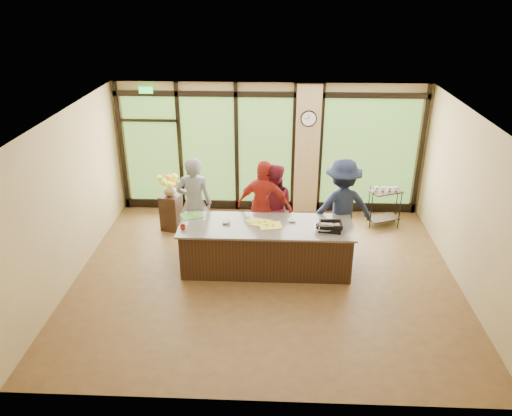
# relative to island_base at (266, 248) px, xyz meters

# --- Properties ---
(floor) EXTENTS (7.00, 7.00, 0.00)m
(floor) POSITION_rel_island_base_xyz_m (0.00, -0.30, -0.44)
(floor) COLOR brown
(floor) RESTS_ON ground
(ceiling) EXTENTS (7.00, 7.00, 0.00)m
(ceiling) POSITION_rel_island_base_xyz_m (0.00, -0.30, 2.56)
(ceiling) COLOR white
(ceiling) RESTS_ON back_wall
(back_wall) EXTENTS (7.00, 0.00, 7.00)m
(back_wall) POSITION_rel_island_base_xyz_m (0.00, 2.70, 1.06)
(back_wall) COLOR tan
(back_wall) RESTS_ON floor
(left_wall) EXTENTS (0.00, 6.00, 6.00)m
(left_wall) POSITION_rel_island_base_xyz_m (-3.50, -0.30, 1.06)
(left_wall) COLOR tan
(left_wall) RESTS_ON floor
(right_wall) EXTENTS (0.00, 6.00, 6.00)m
(right_wall) POSITION_rel_island_base_xyz_m (3.50, -0.30, 1.06)
(right_wall) COLOR tan
(right_wall) RESTS_ON floor
(window_wall) EXTENTS (6.90, 0.12, 3.00)m
(window_wall) POSITION_rel_island_base_xyz_m (0.16, 2.65, 0.95)
(window_wall) COLOR tan
(window_wall) RESTS_ON floor
(island_base) EXTENTS (3.10, 1.00, 0.88)m
(island_base) POSITION_rel_island_base_xyz_m (0.00, 0.00, 0.00)
(island_base) COLOR black
(island_base) RESTS_ON floor
(countertop) EXTENTS (3.20, 1.10, 0.04)m
(countertop) POSITION_rel_island_base_xyz_m (0.00, 0.00, 0.46)
(countertop) COLOR slate
(countertop) RESTS_ON island_base
(wall_clock) EXTENTS (0.36, 0.04, 0.36)m
(wall_clock) POSITION_rel_island_base_xyz_m (0.85, 2.57, 1.81)
(wall_clock) COLOR black
(wall_clock) RESTS_ON window_wall
(cook_left) EXTENTS (0.72, 0.48, 1.94)m
(cook_left) POSITION_rel_island_base_xyz_m (-1.45, 0.78, 0.53)
(cook_left) COLOR slate
(cook_left) RESTS_ON floor
(cook_midleft) EXTENTS (0.91, 0.72, 1.80)m
(cook_midleft) POSITION_rel_island_base_xyz_m (0.10, 0.84, 0.46)
(cook_midleft) COLOR maroon
(cook_midleft) RESTS_ON floor
(cook_midright) EXTENTS (1.20, 0.75, 1.90)m
(cook_midright) POSITION_rel_island_base_xyz_m (-0.06, 0.73, 0.51)
(cook_midright) COLOR #A52219
(cook_midright) RESTS_ON floor
(cook_right) EXTENTS (1.39, 0.98, 1.96)m
(cook_right) POSITION_rel_island_base_xyz_m (1.45, 0.72, 0.54)
(cook_right) COLOR #181F35
(cook_right) RESTS_ON floor
(roasting_pan) EXTENTS (0.45, 0.38, 0.07)m
(roasting_pan) POSITION_rel_island_base_xyz_m (1.16, -0.14, 0.52)
(roasting_pan) COLOR black
(roasting_pan) RESTS_ON countertop
(mixing_bowl) EXTENTS (0.38, 0.38, 0.08)m
(mixing_bowl) POSITION_rel_island_base_xyz_m (1.04, -0.17, 0.52)
(mixing_bowl) COLOR silver
(mixing_bowl) RESTS_ON countertop
(cutting_board_left) EXTENTS (0.49, 0.44, 0.01)m
(cutting_board_left) POSITION_rel_island_base_xyz_m (-1.44, 0.33, 0.49)
(cutting_board_left) COLOR #3F9235
(cutting_board_left) RESTS_ON countertop
(cutting_board_center) EXTENTS (0.45, 0.37, 0.01)m
(cutting_board_center) POSITION_rel_island_base_xyz_m (0.08, -0.03, 0.49)
(cutting_board_center) COLOR yellow
(cutting_board_center) RESTS_ON countertop
(cutting_board_right) EXTENTS (0.51, 0.43, 0.01)m
(cutting_board_right) POSITION_rel_island_base_xyz_m (-0.13, 0.09, 0.49)
(cutting_board_right) COLOR yellow
(cutting_board_right) RESTS_ON countertop
(prep_bowl_near) EXTENTS (0.18, 0.18, 0.05)m
(prep_bowl_near) POSITION_rel_island_base_xyz_m (-0.74, 0.04, 0.50)
(prep_bowl_near) COLOR white
(prep_bowl_near) RESTS_ON countertop
(prep_bowl_mid) EXTENTS (0.19, 0.19, 0.04)m
(prep_bowl_mid) POSITION_rel_island_base_xyz_m (-0.32, 0.08, 0.50)
(prep_bowl_mid) COLOR white
(prep_bowl_mid) RESTS_ON countertop
(prep_bowl_far) EXTENTS (0.15, 0.15, 0.04)m
(prep_bowl_far) POSITION_rel_island_base_xyz_m (0.48, 0.18, 0.50)
(prep_bowl_far) COLOR white
(prep_bowl_far) RESTS_ON countertop
(red_ramekin) EXTENTS (0.13, 0.13, 0.08)m
(red_ramekin) POSITION_rel_island_base_xyz_m (-1.50, -0.23, 0.52)
(red_ramekin) COLOR #A61410
(red_ramekin) RESTS_ON countertop
(flower_stand) EXTENTS (0.48, 0.48, 0.79)m
(flower_stand) POSITION_rel_island_base_xyz_m (-2.11, 1.57, -0.04)
(flower_stand) COLOR black
(flower_stand) RESTS_ON floor
(flower_vase) EXTENTS (0.28, 0.28, 0.27)m
(flower_vase) POSITION_rel_island_base_xyz_m (-2.11, 1.57, 0.49)
(flower_vase) COLOR olive
(flower_vase) RESTS_ON flower_stand
(bar_cart) EXTENTS (0.77, 0.61, 0.92)m
(bar_cart) POSITION_rel_island_base_xyz_m (2.56, 1.96, 0.11)
(bar_cart) COLOR black
(bar_cart) RESTS_ON floor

